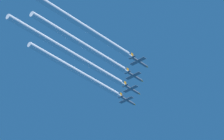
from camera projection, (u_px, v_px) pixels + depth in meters
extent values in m
cylinder|color=slate|center=(127.00, 100.00, 381.70)|extent=(1.23, 10.67, 1.23)
cone|color=orange|center=(135.00, 105.00, 385.50)|extent=(1.17, 1.80, 1.17)
ellipsoid|color=#332D14|center=(130.00, 101.00, 383.42)|extent=(0.68, 2.47, 0.56)
cube|color=slate|center=(126.00, 100.00, 381.33)|extent=(8.98, 2.13, 0.13)
cube|color=slate|center=(121.00, 97.00, 378.75)|extent=(3.82, 1.23, 0.13)
cube|color=orange|center=(121.00, 94.00, 379.68)|extent=(0.11, 1.46, 1.91)
cylinder|color=black|center=(120.00, 96.00, 378.28)|extent=(0.93, 0.67, 0.93)
cylinder|color=slate|center=(131.00, 89.00, 369.50)|extent=(1.23, 10.67, 1.23)
cone|color=orange|center=(139.00, 94.00, 373.30)|extent=(1.17, 1.80, 1.17)
ellipsoid|color=#332D14|center=(134.00, 90.00, 371.22)|extent=(0.68, 2.47, 0.56)
cube|color=slate|center=(131.00, 89.00, 369.12)|extent=(8.98, 2.13, 0.13)
cube|color=slate|center=(125.00, 86.00, 366.55)|extent=(3.82, 1.23, 0.13)
cube|color=orange|center=(125.00, 83.00, 367.47)|extent=(0.11, 1.46, 1.91)
cylinder|color=black|center=(124.00, 85.00, 366.07)|extent=(0.93, 0.67, 0.93)
cylinder|color=slate|center=(134.00, 76.00, 356.88)|extent=(1.23, 10.67, 1.23)
cone|color=orange|center=(142.00, 81.00, 360.68)|extent=(1.17, 1.80, 1.17)
ellipsoid|color=#332D14|center=(137.00, 77.00, 358.60)|extent=(0.68, 2.47, 0.56)
cube|color=slate|center=(133.00, 76.00, 356.50)|extent=(8.98, 2.13, 0.13)
cube|color=slate|center=(128.00, 72.00, 353.93)|extent=(3.82, 1.23, 0.13)
cube|color=orange|center=(128.00, 70.00, 354.85)|extent=(0.11, 1.46, 1.91)
cylinder|color=black|center=(127.00, 72.00, 353.45)|extent=(0.93, 0.67, 0.93)
cylinder|color=slate|center=(139.00, 62.00, 343.64)|extent=(1.23, 10.67, 1.23)
cone|color=orange|center=(147.00, 67.00, 347.44)|extent=(1.17, 1.80, 1.17)
ellipsoid|color=#332D14|center=(142.00, 63.00, 345.36)|extent=(0.68, 2.47, 0.56)
cube|color=slate|center=(138.00, 61.00, 343.26)|extent=(8.98, 2.13, 0.13)
cube|color=slate|center=(132.00, 57.00, 340.69)|extent=(3.82, 1.23, 0.13)
cube|color=orange|center=(132.00, 55.00, 341.62)|extent=(0.11, 1.46, 1.91)
cylinder|color=black|center=(131.00, 57.00, 340.22)|extent=(0.93, 0.67, 0.93)
cylinder|color=white|center=(84.00, 76.00, 361.84)|extent=(1.45, 53.89, 1.45)
cylinder|color=white|center=(75.00, 71.00, 357.90)|extent=(2.76, 61.97, 2.76)
cylinder|color=white|center=(79.00, 59.00, 346.15)|extent=(1.45, 65.32, 1.45)
cylinder|color=white|center=(68.00, 52.00, 341.37)|extent=(2.76, 75.11, 2.76)
cylinder|color=white|center=(89.00, 49.00, 337.33)|extent=(1.45, 52.87, 1.45)
cylinder|color=white|center=(80.00, 43.00, 333.46)|extent=(2.76, 60.80, 2.76)
cylinder|color=white|center=(87.00, 29.00, 322.07)|extent=(1.45, 59.50, 1.45)
cylinder|color=white|center=(76.00, 22.00, 317.71)|extent=(2.76, 68.43, 2.76)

